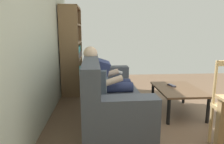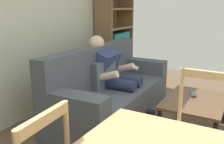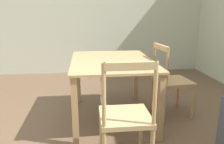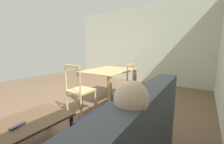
% 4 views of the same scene
% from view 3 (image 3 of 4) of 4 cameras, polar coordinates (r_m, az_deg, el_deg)
% --- Properties ---
extents(wall_side, '(0.12, 5.32, 2.79)m').
position_cam_3_polar(wall_side, '(5.02, -7.46, 15.70)').
color(wall_side, beige).
rests_on(wall_side, ground_plane).
extents(dining_table, '(1.28, 0.97, 0.75)m').
position_cam_3_polar(dining_table, '(2.78, 0.00, 0.87)').
color(dining_table, tan).
rests_on(dining_table, ground_plane).
extents(dining_chair_near_wall, '(0.46, 0.46, 0.93)m').
position_cam_3_polar(dining_chair_near_wall, '(3.00, 14.45, -2.22)').
color(dining_chair_near_wall, tan).
rests_on(dining_chair_near_wall, ground_plane).
extents(dining_chair_facing_couch, '(0.42, 0.42, 0.97)m').
position_cam_3_polar(dining_chair_facing_couch, '(1.93, 3.41, -11.18)').
color(dining_chair_facing_couch, tan).
rests_on(dining_chair_facing_couch, ground_plane).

